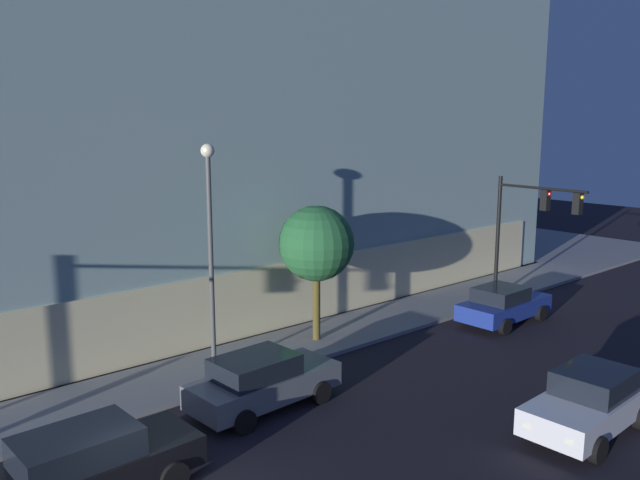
{
  "coord_description": "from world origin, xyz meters",
  "views": [
    {
      "loc": [
        -5.58,
        -11.18,
        8.29
      ],
      "look_at": [
        7.45,
        3.89,
        4.66
      ],
      "focal_mm": 36.01,
      "sensor_mm": 36.0,
      "label": 1
    }
  ],
  "objects_px": {
    "sidewalk_tree": "(316,244)",
    "car_blue": "(503,304)",
    "street_lamp_sidewalk": "(210,230)",
    "traffic_light_far_corner": "(531,215)",
    "car_black": "(89,464)",
    "modern_building": "(174,75)",
    "car_grey": "(262,381)",
    "car_white": "(589,402)"
  },
  "relations": [
    {
      "from": "car_white",
      "to": "car_blue",
      "type": "relative_size",
      "value": 0.97
    },
    {
      "from": "car_black",
      "to": "car_white",
      "type": "relative_size",
      "value": 1.09
    },
    {
      "from": "street_lamp_sidewalk",
      "to": "car_blue",
      "type": "height_order",
      "value": "street_lamp_sidewalk"
    },
    {
      "from": "street_lamp_sidewalk",
      "to": "car_grey",
      "type": "height_order",
      "value": "street_lamp_sidewalk"
    },
    {
      "from": "sidewalk_tree",
      "to": "street_lamp_sidewalk",
      "type": "bearing_deg",
      "value": -177.43
    },
    {
      "from": "sidewalk_tree",
      "to": "car_blue",
      "type": "height_order",
      "value": "sidewalk_tree"
    },
    {
      "from": "modern_building",
      "to": "car_grey",
      "type": "distance_m",
      "value": 23.03
    },
    {
      "from": "sidewalk_tree",
      "to": "car_grey",
      "type": "relative_size",
      "value": 1.1
    },
    {
      "from": "traffic_light_far_corner",
      "to": "car_blue",
      "type": "distance_m",
      "value": 4.45
    },
    {
      "from": "car_black",
      "to": "car_blue",
      "type": "relative_size",
      "value": 1.06
    },
    {
      "from": "street_lamp_sidewalk",
      "to": "car_blue",
      "type": "xyz_separation_m",
      "value": [
        12.23,
        -3.04,
        -4.1
      ]
    },
    {
      "from": "modern_building",
      "to": "traffic_light_far_corner",
      "type": "xyz_separation_m",
      "value": [
        7.39,
        -18.42,
        -6.74
      ]
    },
    {
      "from": "car_grey",
      "to": "sidewalk_tree",
      "type": "bearing_deg",
      "value": 33.94
    },
    {
      "from": "modern_building",
      "to": "car_white",
      "type": "bearing_deg",
      "value": -94.46
    },
    {
      "from": "car_black",
      "to": "car_blue",
      "type": "xyz_separation_m",
      "value": [
        18.16,
        1.43,
        -0.09
      ]
    },
    {
      "from": "car_white",
      "to": "car_blue",
      "type": "distance_m",
      "value": 9.72
    },
    {
      "from": "sidewalk_tree",
      "to": "traffic_light_far_corner",
      "type": "bearing_deg",
      "value": -14.34
    },
    {
      "from": "car_blue",
      "to": "sidewalk_tree",
      "type": "bearing_deg",
      "value": 156.71
    },
    {
      "from": "car_black",
      "to": "car_grey",
      "type": "bearing_deg",
      "value": 13.41
    },
    {
      "from": "traffic_light_far_corner",
      "to": "street_lamp_sidewalk",
      "type": "distance_m",
      "value": 15.18
    },
    {
      "from": "sidewalk_tree",
      "to": "car_blue",
      "type": "relative_size",
      "value": 1.15
    },
    {
      "from": "car_black",
      "to": "sidewalk_tree",
      "type": "bearing_deg",
      "value": 23.82
    },
    {
      "from": "traffic_light_far_corner",
      "to": "car_white",
      "type": "distance_m",
      "value": 12.62
    },
    {
      "from": "traffic_light_far_corner",
      "to": "street_lamp_sidewalk",
      "type": "bearing_deg",
      "value": 170.81
    },
    {
      "from": "modern_building",
      "to": "car_blue",
      "type": "height_order",
      "value": "modern_building"
    },
    {
      "from": "street_lamp_sidewalk",
      "to": "car_blue",
      "type": "bearing_deg",
      "value": -13.97
    },
    {
      "from": "street_lamp_sidewalk",
      "to": "car_black",
      "type": "height_order",
      "value": "street_lamp_sidewalk"
    },
    {
      "from": "sidewalk_tree",
      "to": "car_white",
      "type": "bearing_deg",
      "value": -85.12
    },
    {
      "from": "modern_building",
      "to": "sidewalk_tree",
      "type": "relative_size",
      "value": 6.23
    },
    {
      "from": "sidewalk_tree",
      "to": "car_grey",
      "type": "height_order",
      "value": "sidewalk_tree"
    },
    {
      "from": "traffic_light_far_corner",
      "to": "car_black",
      "type": "relative_size",
      "value": 1.21
    },
    {
      "from": "car_grey",
      "to": "car_blue",
      "type": "relative_size",
      "value": 1.04
    },
    {
      "from": "sidewalk_tree",
      "to": "car_black",
      "type": "relative_size",
      "value": 1.08
    },
    {
      "from": "traffic_light_far_corner",
      "to": "car_blue",
      "type": "height_order",
      "value": "traffic_light_far_corner"
    },
    {
      "from": "car_blue",
      "to": "car_black",
      "type": "bearing_deg",
      "value": -175.49
    },
    {
      "from": "modern_building",
      "to": "car_blue",
      "type": "relative_size",
      "value": 7.15
    },
    {
      "from": "car_blue",
      "to": "car_white",
      "type": "bearing_deg",
      "value": -133.33
    },
    {
      "from": "street_lamp_sidewalk",
      "to": "car_black",
      "type": "bearing_deg",
      "value": -142.98
    },
    {
      "from": "car_black",
      "to": "car_blue",
      "type": "height_order",
      "value": "car_black"
    },
    {
      "from": "street_lamp_sidewalk",
      "to": "sidewalk_tree",
      "type": "height_order",
      "value": "street_lamp_sidewalk"
    },
    {
      "from": "street_lamp_sidewalk",
      "to": "car_black",
      "type": "xyz_separation_m",
      "value": [
        -5.93,
        -4.47,
        -4.02
      ]
    },
    {
      "from": "street_lamp_sidewalk",
      "to": "car_grey",
      "type": "bearing_deg",
      "value": -95.11
    }
  ]
}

